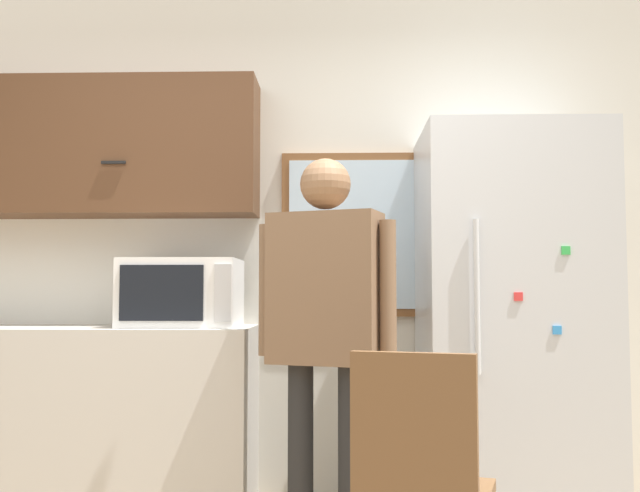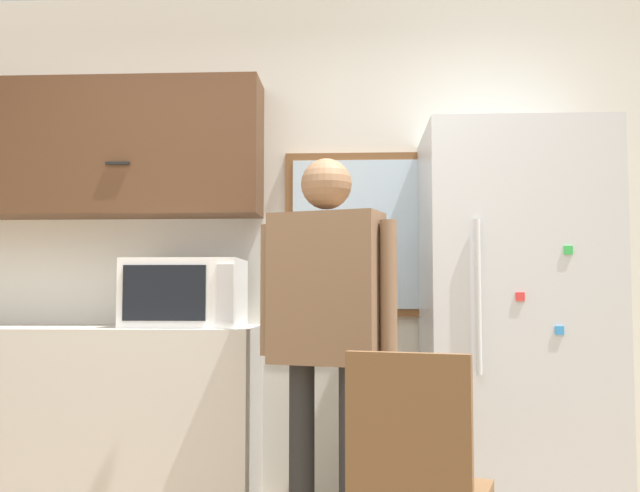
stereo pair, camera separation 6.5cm
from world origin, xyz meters
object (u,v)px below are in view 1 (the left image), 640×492
object	(u,v)px
person	(325,308)
microwave	(182,293)
refrigerator	(510,328)
chair	(420,480)

from	to	relation	value
person	microwave	bearing A→B (deg)	169.87
refrigerator	person	bearing A→B (deg)	-160.04
microwave	refrigerator	bearing A→B (deg)	-2.79
microwave	chair	distance (m)	1.67
person	chair	xyz separation A→B (m)	(0.31, -0.79, -0.52)
microwave	chair	world-z (taller)	microwave
person	refrigerator	size ratio (longest dim) A/B	0.90
microwave	person	distance (m)	0.81
microwave	person	xyz separation A→B (m)	(0.71, -0.39, -0.06)
person	chair	world-z (taller)	person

